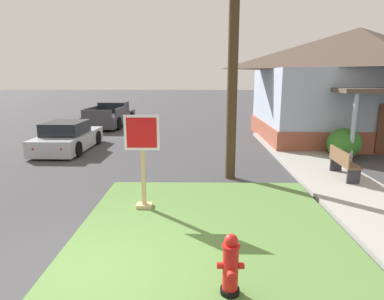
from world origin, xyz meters
name	(u,v)px	position (x,y,z in m)	size (l,w,h in m)	color
ground_plane	(90,276)	(0.00, 0.00, 0.00)	(160.00, 160.00, 0.00)	#3D3D3F
grass_corner_patch	(210,226)	(1.96, 1.74, 0.04)	(5.34, 5.58, 0.08)	#567F3D
sidewalk_strip	(327,174)	(5.83, 5.53, 0.06)	(2.20, 15.18, 0.12)	#9E9B93
fire_hydrant	(231,266)	(2.15, -0.50, 0.51)	(0.38, 0.34, 0.90)	black
stop_sign	(143,162)	(0.45, 2.63, 1.17)	(0.79, 0.28, 2.18)	tan
manhole_cover	(119,194)	(-0.41, 3.75, 0.01)	(0.70, 0.70, 0.02)	black
parked_sedan_silver	(68,138)	(-3.85, 9.20, 0.54)	(1.92, 4.16, 1.25)	#ADB2B7
pickup_truck_charcoal	(111,116)	(-3.87, 16.56, 0.62)	(2.25, 5.43, 1.48)	#38383D
street_bench	(343,162)	(6.06, 5.04, 0.59)	(0.46, 1.50, 0.85)	brown
utility_pole	(234,5)	(2.71, 5.26, 5.05)	(1.58, 0.30, 9.74)	#42301E
corner_house	(355,84)	(9.34, 11.82, 2.75)	(9.27, 8.11, 5.36)	brown
shrub_near_porch	(344,143)	(7.31, 7.85, 0.59)	(1.26, 1.26, 1.19)	#337226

